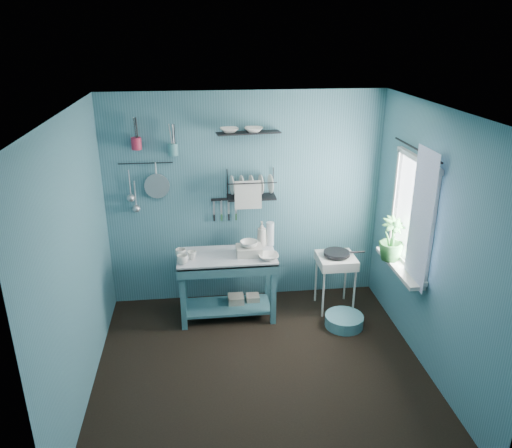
{
  "coord_description": "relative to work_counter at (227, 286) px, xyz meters",
  "views": [
    {
      "loc": [
        -0.53,
        -3.99,
        3.13
      ],
      "look_at": [
        0.05,
        0.85,
        1.2
      ],
      "focal_mm": 35.0,
      "sensor_mm": 36.0,
      "label": 1
    }
  ],
  "objects": [
    {
      "name": "floor",
      "position": [
        0.26,
        -1.03,
        -0.39
      ],
      "size": [
        3.2,
        3.2,
        0.0
      ],
      "primitive_type": "plane",
      "color": "black",
      "rests_on": "ground"
    },
    {
      "name": "potted_plant",
      "position": [
        1.71,
        -0.43,
        0.68
      ],
      "size": [
        0.33,
        0.33,
        0.47
      ],
      "primitive_type": "imported",
      "rotation": [
        0.0,
        0.0,
        0.31
      ],
      "color": "#255E29",
      "rests_on": "windowsill"
    },
    {
      "name": "shelf_bowl_right",
      "position": [
        0.35,
        0.37,
        1.66
      ],
      "size": [
        0.23,
        0.23,
        0.05
      ],
      "primitive_type": "imported",
      "rotation": [
        0.0,
        0.0,
        -0.17
      ],
      "color": "silver",
      "rests_on": "upper_shelf"
    },
    {
      "name": "curtain",
      "position": [
        1.78,
        -0.88,
        1.06
      ],
      "size": [
        0.0,
        1.35,
        1.35
      ],
      "primitive_type": "plane",
      "rotation": [
        1.57,
        0.0,
        1.57
      ],
      "color": "white",
      "rests_on": "wall_right"
    },
    {
      "name": "soap_bottle",
      "position": [
        0.42,
        0.2,
        0.54
      ],
      "size": [
        0.11,
        0.12,
        0.3
      ],
      "primitive_type": "imported",
      "color": "#B8B2A8",
      "rests_on": "work_counter"
    },
    {
      "name": "wall_left",
      "position": [
        -1.34,
        -1.03,
        0.86
      ],
      "size": [
        0.0,
        3.0,
        3.0
      ],
      "primitive_type": "plane",
      "rotation": [
        1.57,
        0.0,
        1.57
      ],
      "color": "#386573",
      "rests_on": "ground"
    },
    {
      "name": "colander",
      "position": [
        -0.74,
        0.42,
        1.08
      ],
      "size": [
        0.28,
        0.03,
        0.28
      ],
      "primitive_type": "cylinder",
      "rotation": [
        1.54,
        0.0,
        0.0
      ],
      "color": "#ADAFB5",
      "rests_on": "wall_back"
    },
    {
      "name": "dish_rack",
      "position": [
        0.32,
        0.34,
        1.09
      ],
      "size": [
        0.58,
        0.32,
        0.32
      ],
      "primitive_type": "cube",
      "rotation": [
        0.0,
        0.0,
        0.16
      ],
      "color": "black",
      "rests_on": "wall_back"
    },
    {
      "name": "ladle_inner",
      "position": [
        -0.99,
        0.43,
        1.0
      ],
      "size": [
        0.01,
        0.01,
        0.3
      ],
      "primitive_type": "cylinder",
      "color": "#ADAFB5",
      "rests_on": "wall_back"
    },
    {
      "name": "utensil_cup_magenta",
      "position": [
        -0.92,
        0.39,
        1.58
      ],
      "size": [
        0.11,
        0.11,
        0.13
      ],
      "primitive_type": "cylinder",
      "color": "#B1203B",
      "rests_on": "wall_back"
    },
    {
      "name": "wall_right",
      "position": [
        1.86,
        -1.03,
        0.86
      ],
      "size": [
        0.0,
        3.0,
        3.0
      ],
      "primitive_type": "plane",
      "rotation": [
        1.57,
        0.0,
        -1.57
      ],
      "color": "#386573",
      "rests_on": "ground"
    },
    {
      "name": "wall_front",
      "position": [
        0.26,
        -2.53,
        0.86
      ],
      "size": [
        3.2,
        0.0,
        3.2
      ],
      "primitive_type": "plane",
      "rotation": [
        -1.57,
        0.0,
        0.0
      ],
      "color": "#386573",
      "rests_on": "ground"
    },
    {
      "name": "mug_mid",
      "position": [
        -0.38,
        -0.06,
        0.43
      ],
      "size": [
        0.14,
        0.14,
        0.09
      ],
      "primitive_type": "imported",
      "rotation": [
        0.0,
        0.0,
        0.52
      ],
      "color": "silver",
      "rests_on": "work_counter"
    },
    {
      "name": "frying_pan",
      "position": [
        1.27,
        0.03,
        0.33
      ],
      "size": [
        0.3,
        0.3,
        0.03
      ],
      "primitive_type": "cylinder",
      "color": "black",
      "rests_on": "hotplate_stand"
    },
    {
      "name": "ladle_outer",
      "position": [
        -1.04,
        0.43,
        1.13
      ],
      "size": [
        0.01,
        0.01,
        0.3
      ],
      "primitive_type": "cylinder",
      "color": "#ADAFB5",
      "rests_on": "wall_back"
    },
    {
      "name": "storage_tin_small",
      "position": [
        0.3,
        0.08,
        -0.29
      ],
      "size": [
        0.15,
        0.15,
        0.2
      ],
      "primitive_type": "cube",
      "color": "gray",
      "rests_on": "floor"
    },
    {
      "name": "windowsill",
      "position": [
        1.76,
        -0.58,
        0.42
      ],
      "size": [
        0.16,
        0.95,
        0.04
      ],
      "primitive_type": "cube",
      "color": "beige",
      "rests_on": "wall_right"
    },
    {
      "name": "water_bottle",
      "position": [
        0.52,
        0.22,
        0.53
      ],
      "size": [
        0.09,
        0.09,
        0.28
      ],
      "primitive_type": "cylinder",
      "color": "silver",
      "rests_on": "work_counter"
    },
    {
      "name": "floor_basin",
      "position": [
        1.28,
        -0.38,
        -0.32
      ],
      "size": [
        0.43,
        0.43,
        0.13
      ],
      "primitive_type": "cylinder",
      "color": "teal",
      "rests_on": "floor"
    },
    {
      "name": "mug_left",
      "position": [
        -0.48,
        -0.16,
        0.44
      ],
      "size": [
        0.12,
        0.12,
        0.1
      ],
      "primitive_type": "imported",
      "color": "silver",
      "rests_on": "work_counter"
    },
    {
      "name": "mug_right",
      "position": [
        -0.5,
        0.0,
        0.44
      ],
      "size": [
        0.17,
        0.17,
        0.1
      ],
      "primitive_type": "imported",
      "rotation": [
        0.0,
        0.0,
        1.05
      ],
      "color": "silver",
      "rests_on": "work_counter"
    },
    {
      "name": "utensil_cup_teal",
      "position": [
        -0.54,
        0.39,
        1.5
      ],
      "size": [
        0.11,
        0.11,
        0.13
      ],
      "primitive_type": "cylinder",
      "color": "teal",
      "rests_on": "wall_back"
    },
    {
      "name": "ceiling",
      "position": [
        0.26,
        -1.03,
        2.11
      ],
      "size": [
        3.2,
        3.2,
        0.0
      ],
      "primitive_type": "plane",
      "rotation": [
        3.14,
        0.0,
        0.0
      ],
      "color": "silver",
      "rests_on": "ground"
    },
    {
      "name": "work_counter",
      "position": [
        0.0,
        0.0,
        0.0
      ],
      "size": [
        1.15,
        0.67,
        0.77
      ],
      "primitive_type": "cube",
      "rotation": [
        0.0,
        0.0,
        0.11
      ],
      "color": "#32606A",
      "rests_on": "floor"
    },
    {
      "name": "storage_tin_large",
      "position": [
        0.1,
        0.05,
        -0.28
      ],
      "size": [
        0.18,
        0.18,
        0.22
      ],
      "primitive_type": "cube",
      "color": "gray",
      "rests_on": "floor"
    },
    {
      "name": "shelf_bowl_left",
      "position": [
        0.08,
        0.37,
        1.67
      ],
      "size": [
        0.22,
        0.22,
        0.05
      ],
      "primitive_type": "imported",
      "rotation": [
        0.0,
        0.0,
        0.08
      ],
      "color": "silver",
      "rests_on": "upper_shelf"
    },
    {
      "name": "tub_bowl",
      "position": [
        0.25,
        -0.02,
        0.52
      ],
      "size": [
        0.2,
        0.19,
        0.06
      ],
      "primitive_type": "imported",
      "color": "silver",
      "rests_on": "wash_tub"
    },
    {
      "name": "curtain_rod",
      "position": [
        1.8,
        -0.58,
        1.66
      ],
      "size": [
        0.02,
        1.05,
        0.02
      ],
      "primitive_type": "cylinder",
      "rotation": [
        1.57,
        0.0,
        0.0
      ],
      "color": "black",
      "rests_on": "wall_right"
    },
    {
      "name": "wash_tub",
      "position": [
        0.25,
        -0.02,
        0.44
      ],
      "size": [
        0.28,
        0.22,
        0.1
      ],
      "primitive_type": "cube",
      "color": "#B8B2A8",
      "rests_on": "work_counter"
    },
    {
      "name": "wall_back",
      "position": [
        0.26,
        0.47,
        0.86
      ],
      "size": [
        3.2,
        0.0,
        3.2
      ],
      "primitive_type": "plane",
      "rotation": [
        1.57,
        0.0,
        0.0
      ],
      "color": "#386573",
      "rests_on": "ground"
    },
    {
      "name": "upper_shelf",
      "position": [
        0.29,
        0.37,
        1.67
      ],
      "size": [
        0.72,
        0.27,
        0.01
      ],
      "primitive_type": "cube",
      "rotation": [
        0.0,
        0.0,
        0.12
      ],
      "color": "black",
      "rests_on": "wall_back"
    },
    {
      "name": "hook_rail",
      "position": [
        -0.85,
        0.44,
        1.35
      ],
      "size": [
        0.6,
        0.01,
        0.01
      ],
      "primitive_type": "cylinder",
      "rotation": [
        0.0,
        1.57,
        0.0
      ],
      "color": "black",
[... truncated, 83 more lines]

